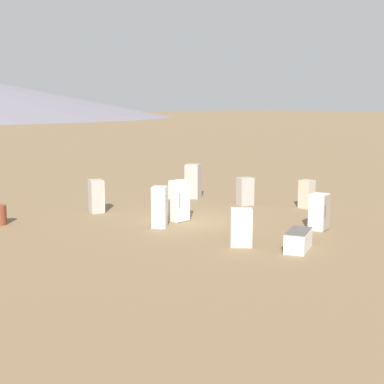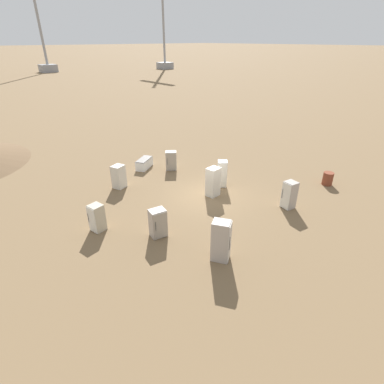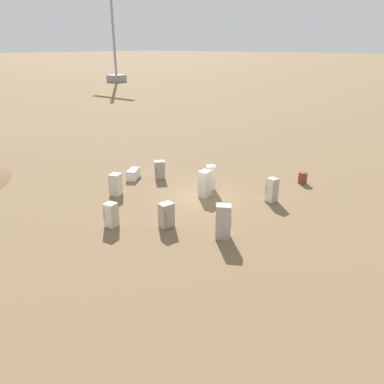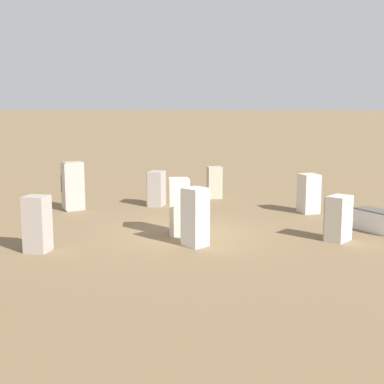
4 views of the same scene
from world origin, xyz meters
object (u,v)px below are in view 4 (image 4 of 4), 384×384
(discarded_fridge_0, at_px, (377,221))
(discarded_fridge_5, at_px, (37,224))
(discarded_fridge_1, at_px, (156,189))
(discarded_fridge_6, at_px, (338,218))
(discarded_fridge_2, at_px, (195,217))
(discarded_fridge_8, at_px, (179,207))
(discarded_fridge_4, at_px, (73,186))
(discarded_fridge_3, at_px, (309,193))
(discarded_fridge_7, at_px, (214,182))

(discarded_fridge_0, height_order, discarded_fridge_5, discarded_fridge_5)
(discarded_fridge_1, xyz_separation_m, discarded_fridge_5, (2.84, 7.09, 0.08))
(discarded_fridge_0, xyz_separation_m, discarded_fridge_6, (1.63, 1.26, 0.35))
(discarded_fridge_1, bearing_deg, discarded_fridge_6, -121.13)
(discarded_fridge_2, height_order, discarded_fridge_8, discarded_fridge_8)
(discarded_fridge_4, relative_size, discarded_fridge_8, 1.05)
(discarded_fridge_2, bearing_deg, discarded_fridge_8, 64.82)
(discarded_fridge_1, height_order, discarded_fridge_4, discarded_fridge_4)
(discarded_fridge_6, relative_size, discarded_fridge_8, 0.77)
(discarded_fridge_3, bearing_deg, discarded_fridge_6, -18.57)
(discarded_fridge_7, bearing_deg, discarded_fridge_6, -74.68)
(discarded_fridge_2, height_order, discarded_fridge_4, discarded_fridge_4)
(discarded_fridge_4, height_order, discarded_fridge_6, discarded_fridge_4)
(discarded_fridge_1, relative_size, discarded_fridge_7, 1.02)
(discarded_fridge_0, bearing_deg, discarded_fridge_1, 119.21)
(discarded_fridge_7, height_order, discarded_fridge_8, discarded_fridge_8)
(discarded_fridge_1, height_order, discarded_fridge_6, discarded_fridge_1)
(discarded_fridge_3, bearing_deg, discarded_fridge_1, -121.71)
(discarded_fridge_3, xyz_separation_m, discarded_fridge_5, (8.87, 5.67, 0.05))
(discarded_fridge_3, bearing_deg, discarded_fridge_5, -75.89)
(discarded_fridge_0, height_order, discarded_fridge_2, discarded_fridge_2)
(discarded_fridge_5, xyz_separation_m, discarded_fridge_7, (-5.31, -9.02, -0.10))
(discarded_fridge_2, relative_size, discarded_fridge_8, 0.95)
(discarded_fridge_5, bearing_deg, discarded_fridge_7, 70.99)
(discarded_fridge_2, xyz_separation_m, discarded_fridge_8, (0.51, -1.40, 0.04))
(discarded_fridge_1, height_order, discarded_fridge_8, discarded_fridge_8)
(discarded_fridge_3, height_order, discarded_fridge_8, discarded_fridge_8)
(discarded_fridge_5, height_order, discarded_fridge_8, discarded_fridge_8)
(discarded_fridge_5, bearing_deg, discarded_fridge_1, 79.65)
(discarded_fridge_3, distance_m, discarded_fridge_8, 6.09)
(discarded_fridge_1, bearing_deg, discarded_fridge_4, 118.36)
(discarded_fridge_2, distance_m, discarded_fridge_6, 4.44)
(discarded_fridge_5, bearing_deg, discarded_fridge_8, 38.93)
(discarded_fridge_3, bearing_deg, discarded_fridge_2, -59.78)
(discarded_fridge_2, height_order, discarded_fridge_6, discarded_fridge_2)
(discarded_fridge_0, distance_m, discarded_fridge_6, 2.09)
(discarded_fridge_0, bearing_deg, discarded_fridge_3, 87.46)
(discarded_fridge_4, height_order, discarded_fridge_8, discarded_fridge_4)
(discarded_fridge_3, xyz_separation_m, discarded_fridge_6, (0.01, 4.35, -0.06))
(discarded_fridge_1, xyz_separation_m, discarded_fridge_7, (-2.47, -1.93, -0.01))
(discarded_fridge_6, relative_size, discarded_fridge_7, 0.99)
(discarded_fridge_4, distance_m, discarded_fridge_8, 6.00)
(discarded_fridge_2, relative_size, discarded_fridge_7, 1.23)
(discarded_fridge_4, distance_m, discarded_fridge_7, 6.39)
(discarded_fridge_4, relative_size, discarded_fridge_7, 1.36)
(discarded_fridge_8, bearing_deg, discarded_fridge_5, -66.44)
(discarded_fridge_0, bearing_deg, discarded_fridge_7, 98.52)
(discarded_fridge_7, relative_size, discarded_fridge_8, 0.78)
(discarded_fridge_6, bearing_deg, discarded_fridge_4, 102.45)
(discarded_fridge_3, height_order, discarded_fridge_6, discarded_fridge_3)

